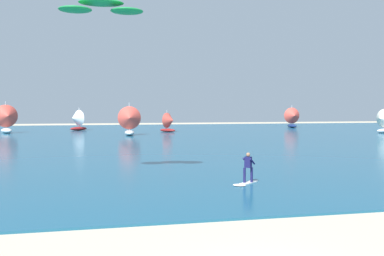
# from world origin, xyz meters

# --- Properties ---
(ocean) EXTENTS (160.00, 90.00, 0.10)m
(ocean) POSITION_xyz_m (0.00, 50.90, 0.05)
(ocean) COLOR navy
(ocean) RESTS_ON ground
(kitesurfer) EXTENTS (1.84, 1.72, 1.67)m
(kitesurfer) POSITION_xyz_m (3.69, 12.53, 0.70)
(kitesurfer) COLOR white
(kitesurfer) RESTS_ON ocean
(kite) EXTENTS (4.77, 1.85, 0.71)m
(kite) POSITION_xyz_m (-3.87, 15.39, 9.79)
(kite) COLOR #198C3F
(sailboat_mid_left) EXTENTS (3.53, 4.18, 4.92)m
(sailboat_mid_left) POSITION_xyz_m (0.14, 54.07, 2.35)
(sailboat_mid_left) COLOR silver
(sailboat_mid_left) RESTS_ON ocean
(sailboat_far_left) EXTENTS (3.99, 3.56, 4.48)m
(sailboat_far_left) POSITION_xyz_m (41.35, 51.87, 2.15)
(sailboat_far_left) COLOR white
(sailboat_far_left) RESTS_ON ocean
(sailboat_anchored_offshore) EXTENTS (3.30, 3.32, 3.75)m
(sailboat_anchored_offshore) POSITION_xyz_m (7.48, 62.09, 1.82)
(sailboat_anchored_offshore) COLOR maroon
(sailboat_anchored_offshore) RESTS_ON ocean
(sailboat_trailing) EXTENTS (3.49, 4.10, 4.74)m
(sailboat_trailing) POSITION_xyz_m (35.27, 72.29, 2.27)
(sailboat_trailing) COLOR navy
(sailboat_trailing) RESTS_ON ocean
(sailboat_far_right) EXTENTS (3.79, 3.64, 4.23)m
(sailboat_far_right) POSITION_xyz_m (-8.48, 70.40, 2.04)
(sailboat_far_right) COLOR maroon
(sailboat_far_right) RESTS_ON ocean
(sailboat_outermost) EXTENTS (4.16, 4.67, 5.25)m
(sailboat_outermost) POSITION_xyz_m (-18.98, 64.03, 2.50)
(sailboat_outermost) COLOR white
(sailboat_outermost) RESTS_ON ocean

